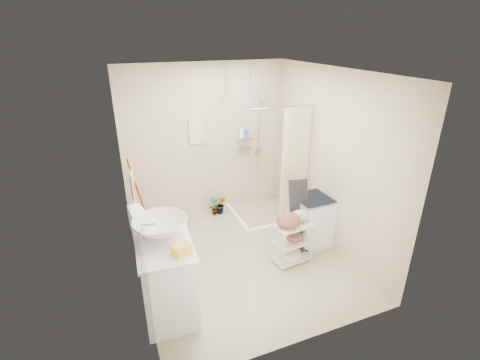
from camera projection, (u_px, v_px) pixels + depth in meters
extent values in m
plane|color=tan|center=(241.00, 258.00, 5.04)|extent=(3.20, 3.20, 0.00)
cube|color=silver|center=(242.00, 71.00, 4.01)|extent=(2.80, 3.20, 0.04)
cube|color=beige|center=(206.00, 142.00, 5.89)|extent=(2.80, 0.04, 2.60)
cube|color=beige|center=(308.00, 237.00, 3.16)|extent=(2.80, 0.04, 2.60)
cube|color=beige|center=(131.00, 192.00, 4.05)|extent=(0.04, 3.20, 2.60)
cube|color=beige|center=(331.00, 161.00, 5.01)|extent=(0.04, 3.20, 2.60)
cube|color=silver|center=(166.00, 274.00, 3.99)|extent=(0.65, 1.10, 0.94)
imported|color=silver|center=(160.00, 228.00, 3.81)|extent=(0.74, 0.74, 0.21)
cube|color=yellow|center=(182.00, 249.00, 3.54)|extent=(0.22, 0.20, 0.10)
cube|color=gold|center=(182.00, 322.00, 3.83)|extent=(0.32, 0.29, 0.14)
imported|color=white|center=(160.00, 230.00, 4.99)|extent=(0.81, 0.49, 0.80)
imported|color=brown|center=(214.00, 206.00, 6.16)|extent=(0.20, 0.15, 0.34)
imported|color=#9A5932|center=(221.00, 205.00, 6.21)|extent=(0.23, 0.21, 0.35)
cube|color=beige|center=(197.00, 131.00, 5.74)|extent=(0.28, 0.03, 0.42)
imported|color=white|center=(242.00, 132.00, 5.97)|extent=(0.10, 0.10, 0.22)
imported|color=#3554A6|center=(246.00, 133.00, 6.03)|extent=(0.09, 0.09, 0.17)
cube|color=silver|center=(311.00, 220.00, 5.29)|extent=(0.53, 0.55, 0.76)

